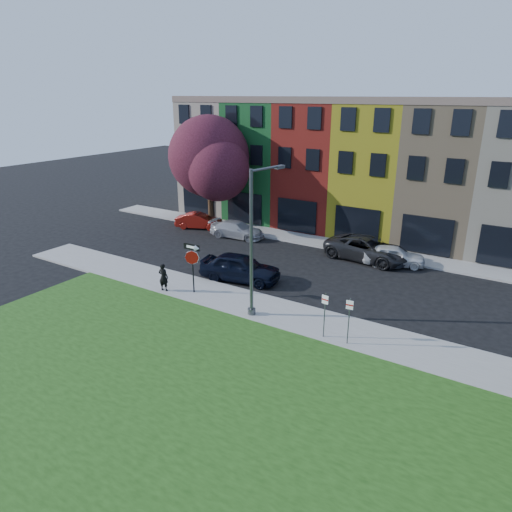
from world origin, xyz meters
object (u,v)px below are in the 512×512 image
Objects in this scene: man at (163,277)px; street_lamp at (254,244)px; sedan_near at (240,267)px; stop_sign at (192,258)px.

street_lamp is at bearing 172.89° from man.
man reaches higher than sedan_near.
street_lamp reaches higher than stop_sign.
street_lamp reaches higher than man.
sedan_near is 5.52m from street_lamp.
stop_sign is at bearing 150.16° from sedan_near.
man is at bearing -158.76° from stop_sign.
man is (-1.59, -0.69, -1.24)m from stop_sign.
street_lamp is at bearing -147.34° from sedan_near.
man is 0.22× the size of street_lamp.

